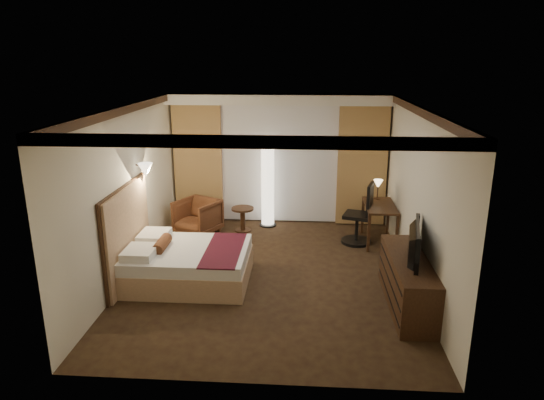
# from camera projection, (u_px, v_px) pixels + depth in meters

# --- Properties ---
(floor) EXTENTS (4.50, 5.50, 0.01)m
(floor) POSITION_uv_depth(u_px,v_px,m) (270.00, 275.00, 7.89)
(floor) COLOR black
(floor) RESTS_ON ground
(ceiling) EXTENTS (4.50, 5.50, 0.01)m
(ceiling) POSITION_uv_depth(u_px,v_px,m) (270.00, 107.00, 7.12)
(ceiling) COLOR white
(ceiling) RESTS_ON back_wall
(back_wall) EXTENTS (4.50, 0.02, 2.70)m
(back_wall) POSITION_uv_depth(u_px,v_px,m) (280.00, 159.00, 10.14)
(back_wall) COLOR beige
(back_wall) RESTS_ON floor
(left_wall) EXTENTS (0.02, 5.50, 2.70)m
(left_wall) POSITION_uv_depth(u_px,v_px,m) (128.00, 192.00, 7.65)
(left_wall) COLOR beige
(left_wall) RESTS_ON floor
(right_wall) EXTENTS (0.02, 5.50, 2.70)m
(right_wall) POSITION_uv_depth(u_px,v_px,m) (418.00, 198.00, 7.36)
(right_wall) COLOR beige
(right_wall) RESTS_ON floor
(crown_molding) EXTENTS (4.50, 5.50, 0.12)m
(crown_molding) POSITION_uv_depth(u_px,v_px,m) (270.00, 111.00, 7.14)
(crown_molding) COLOR black
(crown_molding) RESTS_ON ceiling
(soffit) EXTENTS (4.50, 0.50, 0.20)m
(soffit) POSITION_uv_depth(u_px,v_px,m) (279.00, 99.00, 9.54)
(soffit) COLOR white
(soffit) RESTS_ON ceiling
(curtain_sheer) EXTENTS (2.48, 0.04, 2.45)m
(curtain_sheer) POSITION_uv_depth(u_px,v_px,m) (279.00, 165.00, 10.09)
(curtain_sheer) COLOR silver
(curtain_sheer) RESTS_ON back_wall
(curtain_left_drape) EXTENTS (1.00, 0.14, 2.45)m
(curtain_left_drape) POSITION_uv_depth(u_px,v_px,m) (198.00, 164.00, 10.14)
(curtain_left_drape) COLOR tan
(curtain_left_drape) RESTS_ON back_wall
(curtain_right_drape) EXTENTS (1.00, 0.14, 2.45)m
(curtain_right_drape) POSITION_uv_depth(u_px,v_px,m) (362.00, 166.00, 9.92)
(curtain_right_drape) COLOR tan
(curtain_right_drape) RESTS_ON back_wall
(wall_sconce) EXTENTS (0.24, 0.24, 0.24)m
(wall_sconce) POSITION_uv_depth(u_px,v_px,m) (146.00, 170.00, 7.97)
(wall_sconce) COLOR white
(wall_sconce) RESTS_ON left_wall
(bed) EXTENTS (1.86, 1.46, 0.55)m
(bed) POSITION_uv_depth(u_px,v_px,m) (189.00, 265.00, 7.60)
(bed) COLOR white
(bed) RESTS_ON floor
(headboard) EXTENTS (0.12, 1.76, 1.50)m
(headboard) POSITION_uv_depth(u_px,v_px,m) (128.00, 235.00, 7.53)
(headboard) COLOR tan
(headboard) RESTS_ON floor
(armchair) EXTENTS (0.99, 0.97, 0.77)m
(armchair) POSITION_uv_depth(u_px,v_px,m) (197.00, 215.00, 9.63)
(armchair) COLOR #522E18
(armchair) RESTS_ON floor
(side_table) EXTENTS (0.45, 0.45, 0.49)m
(side_table) POSITION_uv_depth(u_px,v_px,m) (243.00, 219.00, 9.79)
(side_table) COLOR black
(side_table) RESTS_ON floor
(floor_lamp) EXTENTS (0.35, 0.35, 1.66)m
(floor_lamp) POSITION_uv_depth(u_px,v_px,m) (268.00, 187.00, 9.95)
(floor_lamp) COLOR white
(floor_lamp) RESTS_ON floor
(desk) EXTENTS (0.55, 1.09, 0.75)m
(desk) POSITION_uv_depth(u_px,v_px,m) (379.00, 224.00, 9.16)
(desk) COLOR black
(desk) RESTS_ON floor
(desk_lamp) EXTENTS (0.18, 0.18, 0.34)m
(desk_lamp) POSITION_uv_depth(u_px,v_px,m) (378.00, 190.00, 9.39)
(desk_lamp) COLOR #FFD899
(desk_lamp) RESTS_ON desk
(office_chair) EXTENTS (0.71, 0.71, 1.18)m
(office_chair) POSITION_uv_depth(u_px,v_px,m) (357.00, 213.00, 9.08)
(office_chair) COLOR black
(office_chair) RESTS_ON floor
(dresser) EXTENTS (0.50, 1.86, 0.72)m
(dresser) POSITION_uv_depth(u_px,v_px,m) (407.00, 282.00, 6.82)
(dresser) COLOR black
(dresser) RESTS_ON floor
(television) EXTENTS (0.82, 1.18, 0.14)m
(television) POSITION_uv_depth(u_px,v_px,m) (409.00, 237.00, 6.63)
(television) COLOR black
(television) RESTS_ON dresser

